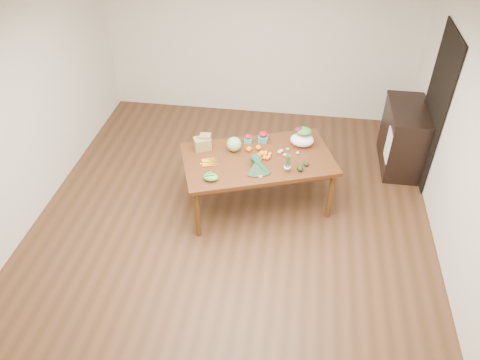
# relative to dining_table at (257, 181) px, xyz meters

# --- Properties ---
(floor) EXTENTS (6.00, 6.00, 0.00)m
(floor) POSITION_rel_dining_table_xyz_m (-0.27, -0.58, -0.38)
(floor) COLOR #52311C
(floor) RESTS_ON ground
(ceiling) EXTENTS (5.00, 6.00, 0.02)m
(ceiling) POSITION_rel_dining_table_xyz_m (-0.27, -0.58, 2.33)
(ceiling) COLOR white
(ceiling) RESTS_ON room_walls
(room_walls) EXTENTS (5.02, 6.02, 2.70)m
(room_walls) POSITION_rel_dining_table_xyz_m (-0.27, -0.58, 0.97)
(room_walls) COLOR silver
(room_walls) RESTS_ON floor
(dining_table) EXTENTS (2.07, 1.58, 0.75)m
(dining_table) POSITION_rel_dining_table_xyz_m (0.00, 0.00, 0.00)
(dining_table) COLOR #4F2812
(dining_table) RESTS_ON floor
(doorway_dark) EXTENTS (0.02, 1.00, 2.10)m
(doorway_dark) POSITION_rel_dining_table_xyz_m (2.21, 1.02, 0.68)
(doorway_dark) COLOR black
(doorway_dark) RESTS_ON floor
(cabinet) EXTENTS (0.52, 1.02, 0.94)m
(cabinet) POSITION_rel_dining_table_xyz_m (1.95, 1.18, 0.10)
(cabinet) COLOR black
(cabinet) RESTS_ON floor
(dish_towel) EXTENTS (0.02, 0.28, 0.45)m
(dish_towel) POSITION_rel_dining_table_xyz_m (1.69, 0.82, 0.18)
(dish_towel) COLOR white
(dish_towel) RESTS_ON cabinet
(paper_bag) EXTENTS (0.33, 0.30, 0.19)m
(paper_bag) POSITION_rel_dining_table_xyz_m (-0.72, 0.09, 0.47)
(paper_bag) COLOR olive
(paper_bag) RESTS_ON dining_table
(cabbage) EXTENTS (0.19, 0.19, 0.19)m
(cabbage) POSITION_rel_dining_table_xyz_m (-0.32, 0.12, 0.47)
(cabbage) COLOR #96BA6B
(cabbage) RESTS_ON dining_table
(strawberry_basket_a) EXTENTS (0.12, 0.12, 0.09)m
(strawberry_basket_a) POSITION_rel_dining_table_xyz_m (-0.17, 0.33, 0.42)
(strawberry_basket_a) COLOR red
(strawberry_basket_a) RESTS_ON dining_table
(strawberry_basket_b) EXTENTS (0.16, 0.16, 0.11)m
(strawberry_basket_b) POSITION_rel_dining_table_xyz_m (0.02, 0.38, 0.43)
(strawberry_basket_b) COLOR #B20B18
(strawberry_basket_b) RESTS_ON dining_table
(orange_a) EXTENTS (0.07, 0.07, 0.07)m
(orange_a) POSITION_rel_dining_table_xyz_m (-0.13, 0.12, 0.41)
(orange_a) COLOR orange
(orange_a) RESTS_ON dining_table
(orange_b) EXTENTS (0.07, 0.07, 0.07)m
(orange_b) POSITION_rel_dining_table_xyz_m (-0.02, 0.17, 0.41)
(orange_b) COLOR orange
(orange_b) RESTS_ON dining_table
(orange_c) EXTENTS (0.07, 0.07, 0.07)m
(orange_c) POSITION_rel_dining_table_xyz_m (0.04, 0.05, 0.41)
(orange_c) COLOR orange
(orange_c) RESTS_ON dining_table
(mandarin_cluster) EXTENTS (0.23, 0.23, 0.08)m
(mandarin_cluster) POSITION_rel_dining_table_xyz_m (0.08, 0.01, 0.42)
(mandarin_cluster) COLOR orange
(mandarin_cluster) RESTS_ON dining_table
(carrots) EXTENTS (0.27, 0.25, 0.03)m
(carrots) POSITION_rel_dining_table_xyz_m (-0.58, -0.20, 0.39)
(carrots) COLOR orange
(carrots) RESTS_ON dining_table
(snap_pea_bag) EXTENTS (0.18, 0.13, 0.08)m
(snap_pea_bag) POSITION_rel_dining_table_xyz_m (-0.49, -0.52, 0.41)
(snap_pea_bag) COLOR green
(snap_pea_bag) RESTS_ON dining_table
(kale_bunch) EXTENTS (0.44, 0.48, 0.16)m
(kale_bunch) POSITION_rel_dining_table_xyz_m (0.04, -0.29, 0.45)
(kale_bunch) COLOR black
(kale_bunch) RESTS_ON dining_table
(asparagus_bundle) EXTENTS (0.11, 0.14, 0.26)m
(asparagus_bundle) POSITION_rel_dining_table_xyz_m (0.37, -0.23, 0.50)
(asparagus_bundle) COLOR #4C7937
(asparagus_bundle) RESTS_ON dining_table
(potato_a) EXTENTS (0.06, 0.05, 0.05)m
(potato_a) POSITION_rel_dining_table_xyz_m (0.25, 0.13, 0.40)
(potato_a) COLOR #D8AC7C
(potato_a) RESTS_ON dining_table
(potato_b) EXTENTS (0.05, 0.04, 0.04)m
(potato_b) POSITION_rel_dining_table_xyz_m (0.33, 0.08, 0.40)
(potato_b) COLOR #DAB37E
(potato_b) RESTS_ON dining_table
(potato_c) EXTENTS (0.04, 0.04, 0.04)m
(potato_c) POSITION_rel_dining_table_xyz_m (0.35, 0.21, 0.39)
(potato_c) COLOR tan
(potato_c) RESTS_ON dining_table
(potato_d) EXTENTS (0.05, 0.05, 0.05)m
(potato_d) POSITION_rel_dining_table_xyz_m (0.28, 0.16, 0.40)
(potato_d) COLOR tan
(potato_d) RESTS_ON dining_table
(potato_e) EXTENTS (0.05, 0.04, 0.04)m
(potato_e) POSITION_rel_dining_table_xyz_m (0.48, 0.15, 0.39)
(potato_e) COLOR tan
(potato_e) RESTS_ON dining_table
(avocado_a) EXTENTS (0.10, 0.12, 0.07)m
(avocado_a) POSITION_rel_dining_table_xyz_m (0.52, -0.18, 0.41)
(avocado_a) COLOR black
(avocado_a) RESTS_ON dining_table
(avocado_b) EXTENTS (0.08, 0.10, 0.06)m
(avocado_b) POSITION_rel_dining_table_xyz_m (0.59, -0.07, 0.41)
(avocado_b) COLOR black
(avocado_b) RESTS_ON dining_table
(salad_bag) EXTENTS (0.36, 0.31, 0.23)m
(salad_bag) POSITION_rel_dining_table_xyz_m (0.52, 0.35, 0.49)
(salad_bag) COLOR white
(salad_bag) RESTS_ON dining_table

